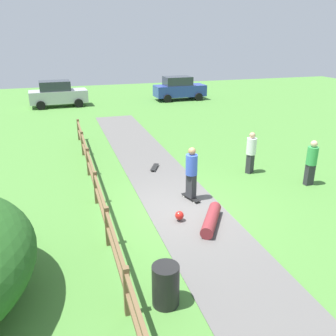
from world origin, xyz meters
TOP-DOWN VIEW (x-y plane):
  - ground_plane at (0.00, 0.00)m, footprint 60.00×60.00m
  - asphalt_path at (0.00, 0.00)m, footprint 2.40×28.00m
  - wooden_fence at (-2.60, 0.00)m, footprint 0.12×18.12m
  - trash_bin at (-1.80, -3.80)m, footprint 0.56×0.56m
  - skater_riding at (0.42, 0.58)m, footprint 0.48×0.82m
  - skater_fallen at (0.30, -1.15)m, footprint 1.51×1.57m
  - skateboard_loose at (0.02, 3.71)m, footprint 0.54×0.80m
  - bystander_white at (3.53, 2.21)m, footprint 0.52×0.52m
  - bystander_green at (4.99, 0.50)m, footprint 0.41×0.41m
  - parked_car_silver at (-3.42, 18.79)m, footprint 4.28×2.16m
  - parked_car_blue at (6.29, 18.79)m, footprint 4.21×2.03m

SIDE VIEW (x-z plane):
  - ground_plane at x=0.00m, z-range 0.00..0.00m
  - asphalt_path at x=0.00m, z-range 0.00..0.02m
  - skateboard_loose at x=0.02m, z-range 0.05..0.13m
  - skater_fallen at x=0.30m, z-range 0.02..0.38m
  - trash_bin at x=-1.80m, z-range 0.00..0.90m
  - wooden_fence at x=-2.60m, z-range 0.12..1.22m
  - bystander_white at x=3.53m, z-range 0.08..1.74m
  - bystander_green at x=4.99m, z-range 0.08..1.76m
  - parked_car_silver at x=-3.42m, z-range 0.00..1.92m
  - parked_car_blue at x=6.29m, z-range 0.00..1.92m
  - skater_riding at x=0.42m, z-range 0.13..1.93m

